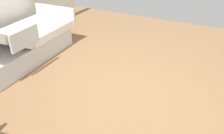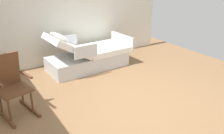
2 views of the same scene
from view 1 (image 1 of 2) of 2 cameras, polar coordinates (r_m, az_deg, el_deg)
The scene contains 2 objects.
ground_plane at distance 3.27m, azimuth 2.58°, elevation -7.04°, with size 6.93×6.93×0.00m, color olive.
hospital_bed at distance 4.34m, azimuth -22.00°, elevation 5.32°, with size 1.07×2.10×1.08m.
Camera 1 is at (-1.08, 2.37, 1.98)m, focal length 36.99 mm.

